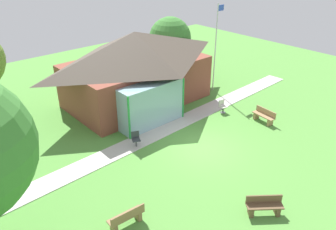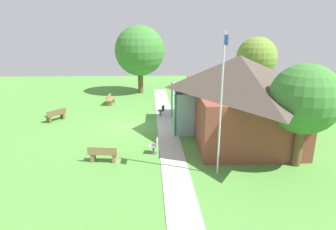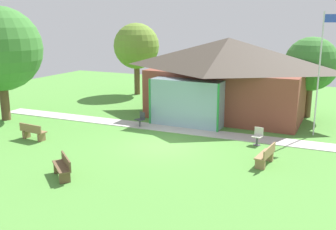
{
  "view_description": "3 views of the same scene",
  "coord_description": "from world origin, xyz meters",
  "px_view_note": "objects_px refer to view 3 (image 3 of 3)",
  "views": [
    {
      "loc": [
        -11.71,
        -10.4,
        10.05
      ],
      "look_at": [
        -0.08,
        2.79,
        0.96
      ],
      "focal_mm": 35.94,
      "sensor_mm": 36.0,
      "label": 1
    },
    {
      "loc": [
        18.27,
        2.39,
        6.48
      ],
      "look_at": [
        0.88,
        2.94,
        1.16
      ],
      "focal_mm": 30.57,
      "sensor_mm": 36.0,
      "label": 2
    },
    {
      "loc": [
        7.84,
        -16.01,
        5.91
      ],
      "look_at": [
        -0.55,
        1.79,
        1.09
      ],
      "focal_mm": 41.24,
      "sensor_mm": 36.0,
      "label": 3
    }
  ],
  "objects_px": {
    "tree_behind_pavilion_right": "(311,64)",
    "pavilion": "(226,76)",
    "bench_mid_right": "(266,156)",
    "tree_behind_pavilion_left": "(136,46)",
    "flagpole": "(320,70)",
    "patio_chair_west": "(141,120)",
    "bench_mid_left": "(33,132)",
    "bench_front_center": "(63,167)",
    "patio_chair_lawn_spare": "(258,137)"
  },
  "relations": [
    {
      "from": "patio_chair_west",
      "to": "tree_behind_pavilion_right",
      "type": "xyz_separation_m",
      "value": [
        8.33,
        6.53,
        2.9
      ]
    },
    {
      "from": "pavilion",
      "to": "tree_behind_pavilion_right",
      "type": "relative_size",
      "value": 2.05
    },
    {
      "from": "bench_mid_right",
      "to": "bench_front_center",
      "type": "bearing_deg",
      "value": 130.52
    },
    {
      "from": "bench_mid_left",
      "to": "tree_behind_pavilion_left",
      "type": "height_order",
      "value": "tree_behind_pavilion_left"
    },
    {
      "from": "flagpole",
      "to": "patio_chair_west",
      "type": "bearing_deg",
      "value": -164.68
    },
    {
      "from": "bench_mid_right",
      "to": "tree_behind_pavilion_left",
      "type": "bearing_deg",
      "value": 53.76
    },
    {
      "from": "tree_behind_pavilion_right",
      "to": "pavilion",
      "type": "bearing_deg",
      "value": -157.65
    },
    {
      "from": "bench_mid_right",
      "to": "patio_chair_west",
      "type": "bearing_deg",
      "value": 74.78
    },
    {
      "from": "pavilion",
      "to": "tree_behind_pavilion_right",
      "type": "xyz_separation_m",
      "value": [
        4.77,
        1.96,
        0.76
      ]
    },
    {
      "from": "bench_mid_right",
      "to": "patio_chair_lawn_spare",
      "type": "xyz_separation_m",
      "value": [
        -0.91,
        2.57,
        0.01
      ]
    },
    {
      "from": "patio_chair_west",
      "to": "tree_behind_pavilion_right",
      "type": "height_order",
      "value": "tree_behind_pavilion_right"
    },
    {
      "from": "pavilion",
      "to": "flagpole",
      "type": "relative_size",
      "value": 1.6
    },
    {
      "from": "flagpole",
      "to": "bench_mid_right",
      "type": "xyz_separation_m",
      "value": [
        -1.44,
        -5.5,
        -3.08
      ]
    },
    {
      "from": "pavilion",
      "to": "bench_front_center",
      "type": "xyz_separation_m",
      "value": [
        -2.71,
        -12.24,
        -2.15
      ]
    },
    {
      "from": "pavilion",
      "to": "tree_behind_pavilion_right",
      "type": "bearing_deg",
      "value": 22.35
    },
    {
      "from": "bench_front_center",
      "to": "patio_chair_lawn_spare",
      "type": "relative_size",
      "value": 1.68
    },
    {
      "from": "bench_mid_right",
      "to": "patio_chair_lawn_spare",
      "type": "relative_size",
      "value": 1.79
    },
    {
      "from": "patio_chair_west",
      "to": "tree_behind_pavilion_right",
      "type": "bearing_deg",
      "value": -117.57
    },
    {
      "from": "bench_mid_left",
      "to": "patio_chair_west",
      "type": "bearing_deg",
      "value": 54.12
    },
    {
      "from": "bench_mid_right",
      "to": "tree_behind_pavilion_left",
      "type": "height_order",
      "value": "tree_behind_pavilion_left"
    },
    {
      "from": "tree_behind_pavilion_right",
      "to": "patio_chair_lawn_spare",
      "type": "bearing_deg",
      "value": -102.68
    },
    {
      "from": "flagpole",
      "to": "tree_behind_pavilion_right",
      "type": "xyz_separation_m",
      "value": [
        -0.79,
        4.04,
        -0.17
      ]
    },
    {
      "from": "patio_chair_lawn_spare",
      "to": "patio_chair_west",
      "type": "distance_m",
      "value": 6.78
    },
    {
      "from": "tree_behind_pavilion_left",
      "to": "bench_front_center",
      "type": "bearing_deg",
      "value": -69.76
    },
    {
      "from": "bench_mid_right",
      "to": "bench_front_center",
      "type": "relative_size",
      "value": 1.06
    },
    {
      "from": "bench_front_center",
      "to": "patio_chair_west",
      "type": "height_order",
      "value": "patio_chair_west"
    },
    {
      "from": "tree_behind_pavilion_right",
      "to": "flagpole",
      "type": "bearing_deg",
      "value": -78.96
    },
    {
      "from": "patio_chair_lawn_spare",
      "to": "tree_behind_pavilion_left",
      "type": "height_order",
      "value": "tree_behind_pavilion_left"
    },
    {
      "from": "bench_mid_left",
      "to": "bench_front_center",
      "type": "relative_size",
      "value": 1.06
    },
    {
      "from": "pavilion",
      "to": "patio_chair_lawn_spare",
      "type": "relative_size",
      "value": 11.85
    },
    {
      "from": "bench_mid_left",
      "to": "patio_chair_lawn_spare",
      "type": "distance_m",
      "value": 11.28
    },
    {
      "from": "pavilion",
      "to": "bench_front_center",
      "type": "relative_size",
      "value": 7.05
    },
    {
      "from": "flagpole",
      "to": "tree_behind_pavilion_left",
      "type": "xyz_separation_m",
      "value": [
        -14.31,
        6.24,
        0.41
      ]
    },
    {
      "from": "flagpole",
      "to": "bench_mid_left",
      "type": "relative_size",
      "value": 4.17
    },
    {
      "from": "patio_chair_lawn_spare",
      "to": "patio_chair_west",
      "type": "height_order",
      "value": "same"
    },
    {
      "from": "flagpole",
      "to": "patio_chair_lawn_spare",
      "type": "relative_size",
      "value": 7.41
    },
    {
      "from": "bench_mid_left",
      "to": "bench_front_center",
      "type": "xyz_separation_m",
      "value": [
        4.62,
        -3.2,
        0.0
      ]
    },
    {
      "from": "flagpole",
      "to": "bench_mid_left",
      "type": "xyz_separation_m",
      "value": [
        -12.89,
        -6.97,
        -3.08
      ]
    },
    {
      "from": "bench_front_center",
      "to": "tree_behind_pavilion_left",
      "type": "relative_size",
      "value": 0.25
    },
    {
      "from": "patio_chair_west",
      "to": "bench_mid_right",
      "type": "bearing_deg",
      "value": -177.01
    },
    {
      "from": "bench_front_center",
      "to": "tree_behind_pavilion_right",
      "type": "distance_m",
      "value": 16.31
    },
    {
      "from": "patio_chair_lawn_spare",
      "to": "tree_behind_pavilion_right",
      "type": "relative_size",
      "value": 0.17
    },
    {
      "from": "pavilion",
      "to": "bench_mid_right",
      "type": "relative_size",
      "value": 6.63
    },
    {
      "from": "bench_front_center",
      "to": "patio_chair_lawn_spare",
      "type": "height_order",
      "value": "patio_chair_lawn_spare"
    },
    {
      "from": "bench_front_center",
      "to": "patio_chair_lawn_spare",
      "type": "xyz_separation_m",
      "value": [
        5.91,
        7.24,
        0.01
      ]
    },
    {
      "from": "pavilion",
      "to": "patio_chair_lawn_spare",
      "type": "xyz_separation_m",
      "value": [
        3.2,
        -5.0,
        -2.14
      ]
    },
    {
      "from": "flagpole",
      "to": "patio_chair_lawn_spare",
      "type": "xyz_separation_m",
      "value": [
        -2.35,
        -2.93,
        -3.07
      ]
    },
    {
      "from": "tree_behind_pavilion_left",
      "to": "flagpole",
      "type": "bearing_deg",
      "value": -23.56
    },
    {
      "from": "patio_chair_lawn_spare",
      "to": "tree_behind_pavilion_right",
      "type": "bearing_deg",
      "value": -93.79
    },
    {
      "from": "bench_front_center",
      "to": "patio_chair_west",
      "type": "bearing_deg",
      "value": -45.02
    }
  ]
}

